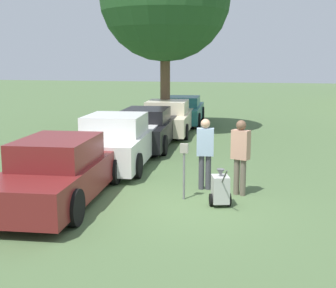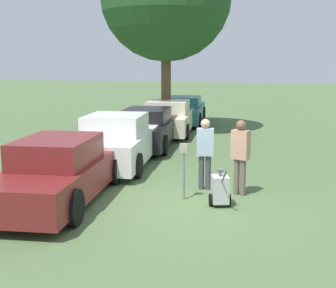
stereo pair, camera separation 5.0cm
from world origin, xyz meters
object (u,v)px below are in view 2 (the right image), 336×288
(parked_car_black, at_px, (148,129))
(equipment_cart, at_px, (220,189))
(parking_meter, at_px, (184,161))
(parked_car_white, at_px, (117,142))
(parked_car_maroon, at_px, (61,172))
(person_supervisor, at_px, (240,152))
(parked_car_teal, at_px, (185,111))
(parked_car_cream, at_px, (169,118))
(person_worker, at_px, (205,149))

(parked_car_black, relative_size, equipment_cart, 5.20)
(equipment_cart, bearing_deg, parking_meter, 144.40)
(parked_car_white, height_order, parked_car_black, parked_car_white)
(equipment_cart, bearing_deg, parked_car_maroon, 170.92)
(person_supervisor, bearing_deg, parked_car_black, -32.95)
(parked_car_white, height_order, equipment_cart, parked_car_white)
(parked_car_teal, bearing_deg, parked_car_black, -95.89)
(parked_car_cream, xyz_separation_m, parked_car_teal, (-0.00, 3.39, -0.01))
(parked_car_maroon, relative_size, parked_car_teal, 1.06)
(parked_car_maroon, height_order, parked_car_white, parked_car_white)
(parked_car_maroon, distance_m, parked_car_teal, 13.78)
(parked_car_white, xyz_separation_m, equipment_cart, (3.61, -3.27, -0.35))
(person_worker, relative_size, equipment_cart, 1.79)
(parked_car_maroon, distance_m, person_worker, 3.55)
(parking_meter, bearing_deg, person_worker, 71.29)
(parked_car_cream, bearing_deg, equipment_cart, -75.83)
(parked_car_black, bearing_deg, parked_car_maroon, -95.88)
(parked_car_black, distance_m, parked_car_cream, 3.28)
(parked_car_white, bearing_deg, parked_car_teal, 84.11)
(person_worker, xyz_separation_m, person_supervisor, (0.90, -0.30, 0.02))
(person_supervisor, bearing_deg, parked_car_teal, -50.23)
(parked_car_maroon, xyz_separation_m, parked_car_black, (-0.00, 7.10, -0.01))
(parking_meter, height_order, person_supervisor, person_supervisor)
(parked_car_white, height_order, person_worker, person_worker)
(parked_car_teal, bearing_deg, parked_car_maroon, -95.89)
(parked_car_teal, distance_m, parking_meter, 13.26)
(parked_car_maroon, xyz_separation_m, equipment_cart, (3.61, 0.51, -0.31))
(parked_car_white, relative_size, person_worker, 2.70)
(parked_car_white, xyz_separation_m, parking_meter, (2.72, -2.97, 0.19))
(parked_car_cream, xyz_separation_m, equipment_cart, (3.61, -9.88, -0.29))
(person_worker, bearing_deg, parked_car_cream, -79.11)
(parked_car_cream, bearing_deg, parking_meter, -80.05)
(parking_meter, xyz_separation_m, equipment_cart, (0.89, -0.30, -0.54))
(parked_car_black, relative_size, parked_car_teal, 1.04)
(parked_car_maroon, height_order, parked_car_teal, parked_car_maroon)
(parked_car_white, relative_size, parked_car_teal, 0.97)
(parked_car_cream, xyz_separation_m, parking_meter, (2.72, -9.58, 0.24))
(parked_car_white, xyz_separation_m, parked_car_cream, (0.00, 6.61, -0.05))
(parked_car_white, bearing_deg, parked_car_maroon, -95.88)
(parked_car_black, relative_size, person_worker, 2.90)
(parked_car_black, height_order, parking_meter, parked_car_black)
(parked_car_maroon, distance_m, parking_meter, 2.84)
(equipment_cart, bearing_deg, parked_car_cream, 93.00)
(parked_car_teal, bearing_deg, parked_car_white, -95.89)
(parked_car_black, xyz_separation_m, equipment_cart, (3.61, -6.60, -0.30))
(parked_car_black, bearing_deg, equipment_cart, -67.23)
(parked_car_maroon, xyz_separation_m, parking_meter, (2.72, 0.80, 0.23))
(parked_car_black, xyz_separation_m, person_worker, (3.05, -5.32, 0.34))
(parked_car_maroon, distance_m, parked_car_black, 7.10)
(parked_car_black, xyz_separation_m, parking_meter, (2.72, -6.30, 0.24))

